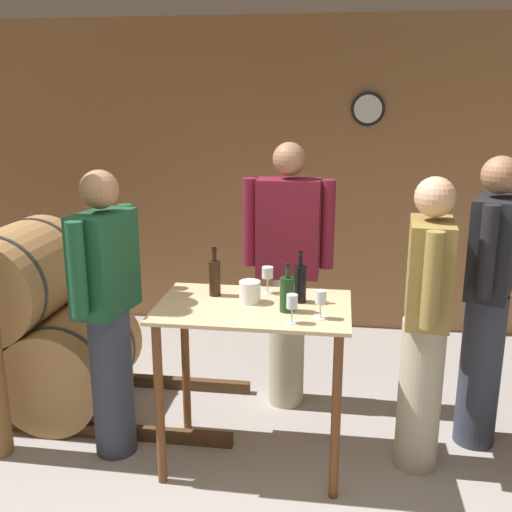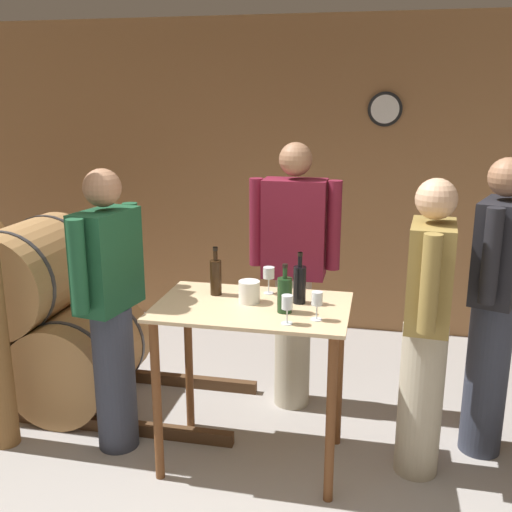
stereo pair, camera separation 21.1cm
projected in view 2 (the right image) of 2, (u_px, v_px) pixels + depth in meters
back_wall at (320, 179)px, 5.20m from camera, size 8.40×0.08×2.70m
tasting_table at (252, 339)px, 3.30m from camera, size 1.05×0.67×0.95m
wine_bottle_far_left at (216, 276)px, 3.39m from camera, size 0.07×0.07×0.28m
wine_bottle_left at (285, 294)px, 3.12m from camera, size 0.08×0.08×0.26m
wine_bottle_center at (300, 283)px, 3.25m from camera, size 0.07×0.07×0.29m
wine_glass_near_left at (269, 274)px, 3.41m from camera, size 0.07×0.07×0.16m
wine_glass_near_center at (287, 304)px, 2.96m from camera, size 0.06×0.06×0.15m
wine_glass_near_right at (317, 300)px, 3.01m from camera, size 0.06×0.06×0.15m
ice_bucket at (249, 292)px, 3.28m from camera, size 0.12×0.12×0.12m
person_host at (426, 325)px, 3.17m from camera, size 0.25×0.59×1.66m
person_visitor_with_scarf at (294, 271)px, 3.90m from camera, size 0.59×0.24×1.78m
person_visitor_bearded at (110, 307)px, 3.41m from camera, size 0.29×0.58×1.68m
person_visitor_near_door at (494, 304)px, 3.36m from camera, size 0.34×0.56×1.74m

